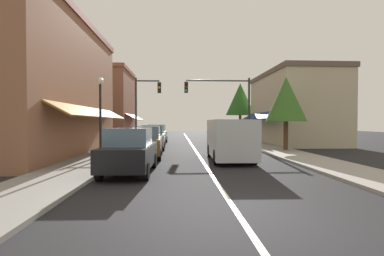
{
  "coord_description": "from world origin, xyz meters",
  "views": [
    {
      "loc": [
        -1.33,
        -5.74,
        2.0
      ],
      "look_at": [
        -0.16,
        15.84,
        1.55
      ],
      "focal_mm": 26.64,
      "sensor_mm": 36.0,
      "label": 1
    }
  ],
  "objects_px": {
    "parked_car_far_left": "(157,134)",
    "traffic_signal_left_corner": "(144,102)",
    "parked_car_third_left": "(153,137)",
    "traffic_signal_mast_arm": "(227,99)",
    "van_in_lane": "(230,138)",
    "tree_right_near": "(286,99)",
    "parked_car_second_left": "(146,142)",
    "parked_car_nearest_left": "(130,151)",
    "tree_right_far": "(240,99)",
    "street_lamp_left_near": "(100,104)"
  },
  "relations": [
    {
      "from": "parked_car_far_left",
      "to": "traffic_signal_left_corner",
      "type": "bearing_deg",
      "value": -116.51
    },
    {
      "from": "parked_car_third_left",
      "to": "traffic_signal_mast_arm",
      "type": "bearing_deg",
      "value": 23.42
    },
    {
      "from": "traffic_signal_mast_arm",
      "to": "traffic_signal_left_corner",
      "type": "xyz_separation_m",
      "value": [
        -6.99,
        0.78,
        -0.21
      ]
    },
    {
      "from": "parked_car_third_left",
      "to": "traffic_signal_mast_arm",
      "type": "relative_size",
      "value": 0.72
    },
    {
      "from": "parked_car_far_left",
      "to": "van_in_lane",
      "type": "bearing_deg",
      "value": -67.39
    },
    {
      "from": "parked_car_far_left",
      "to": "tree_right_near",
      "type": "distance_m",
      "value": 12.18
    },
    {
      "from": "parked_car_second_left",
      "to": "tree_right_near",
      "type": "height_order",
      "value": "tree_right_near"
    },
    {
      "from": "traffic_signal_mast_arm",
      "to": "tree_right_near",
      "type": "bearing_deg",
      "value": -57.35
    },
    {
      "from": "parked_car_nearest_left",
      "to": "traffic_signal_left_corner",
      "type": "relative_size",
      "value": 0.72
    },
    {
      "from": "van_in_lane",
      "to": "tree_right_near",
      "type": "distance_m",
      "value": 6.63
    },
    {
      "from": "traffic_signal_left_corner",
      "to": "tree_right_far",
      "type": "distance_m",
      "value": 12.79
    },
    {
      "from": "parked_car_third_left",
      "to": "tree_right_far",
      "type": "xyz_separation_m",
      "value": [
        9.06,
        11.32,
        3.73
      ]
    },
    {
      "from": "parked_car_nearest_left",
      "to": "street_lamp_left_near",
      "type": "xyz_separation_m",
      "value": [
        -2.02,
        3.46,
        2.03
      ]
    },
    {
      "from": "street_lamp_left_near",
      "to": "tree_right_near",
      "type": "xyz_separation_m",
      "value": [
        11.19,
        4.27,
        0.61
      ]
    },
    {
      "from": "traffic_signal_mast_arm",
      "to": "parked_car_second_left",
      "type": "bearing_deg",
      "value": -127.3
    },
    {
      "from": "parked_car_far_left",
      "to": "tree_right_near",
      "type": "height_order",
      "value": "tree_right_near"
    },
    {
      "from": "parked_car_second_left",
      "to": "traffic_signal_mast_arm",
      "type": "height_order",
      "value": "traffic_signal_mast_arm"
    },
    {
      "from": "traffic_signal_mast_arm",
      "to": "street_lamp_left_near",
      "type": "distance_m",
      "value": 12.26
    },
    {
      "from": "tree_right_near",
      "to": "van_in_lane",
      "type": "bearing_deg",
      "value": -138.08
    },
    {
      "from": "parked_car_second_left",
      "to": "tree_right_near",
      "type": "xyz_separation_m",
      "value": [
        9.09,
        2.84,
        2.64
      ]
    },
    {
      "from": "traffic_signal_mast_arm",
      "to": "tree_right_near",
      "type": "xyz_separation_m",
      "value": [
        3.16,
        -4.94,
        -0.42
      ]
    },
    {
      "from": "parked_car_far_left",
      "to": "traffic_signal_mast_arm",
      "type": "xyz_separation_m",
      "value": [
        6.02,
        -2.62,
        3.06
      ]
    },
    {
      "from": "parked_car_second_left",
      "to": "traffic_signal_left_corner",
      "type": "height_order",
      "value": "traffic_signal_left_corner"
    },
    {
      "from": "parked_car_nearest_left",
      "to": "traffic_signal_left_corner",
      "type": "bearing_deg",
      "value": 95.36
    },
    {
      "from": "van_in_lane",
      "to": "street_lamp_left_near",
      "type": "xyz_separation_m",
      "value": [
        -6.59,
        -0.13,
        1.76
      ]
    },
    {
      "from": "parked_car_second_left",
      "to": "tree_right_near",
      "type": "relative_size",
      "value": 0.82
    },
    {
      "from": "parked_car_third_left",
      "to": "traffic_signal_left_corner",
      "type": "distance_m",
      "value": 4.64
    },
    {
      "from": "parked_car_nearest_left",
      "to": "tree_right_far",
      "type": "distance_m",
      "value": 23.41
    },
    {
      "from": "van_in_lane",
      "to": "street_lamp_left_near",
      "type": "height_order",
      "value": "street_lamp_left_near"
    },
    {
      "from": "parked_car_far_left",
      "to": "tree_right_near",
      "type": "relative_size",
      "value": 0.82
    },
    {
      "from": "parked_car_second_left",
      "to": "parked_car_far_left",
      "type": "relative_size",
      "value": 1.0
    },
    {
      "from": "traffic_signal_mast_arm",
      "to": "street_lamp_left_near",
      "type": "relative_size",
      "value": 1.35
    },
    {
      "from": "parked_car_far_left",
      "to": "street_lamp_left_near",
      "type": "xyz_separation_m",
      "value": [
        -2.01,
        -11.82,
        2.03
      ]
    },
    {
      "from": "parked_car_third_left",
      "to": "traffic_signal_mast_arm",
      "type": "xyz_separation_m",
      "value": [
        5.95,
        2.74,
        3.06
      ]
    },
    {
      "from": "tree_right_far",
      "to": "parked_car_third_left",
      "type": "bearing_deg",
      "value": -128.66
    },
    {
      "from": "parked_car_far_left",
      "to": "street_lamp_left_near",
      "type": "relative_size",
      "value": 0.97
    },
    {
      "from": "parked_car_third_left",
      "to": "parked_car_second_left",
      "type": "bearing_deg",
      "value": -90.91
    },
    {
      "from": "tree_right_far",
      "to": "tree_right_near",
      "type": "bearing_deg",
      "value": -89.74
    },
    {
      "from": "van_in_lane",
      "to": "traffic_signal_left_corner",
      "type": "bearing_deg",
      "value": 120.74
    },
    {
      "from": "street_lamp_left_near",
      "to": "tree_right_far",
      "type": "xyz_separation_m",
      "value": [
        11.13,
        17.79,
        1.7
      ]
    },
    {
      "from": "parked_car_third_left",
      "to": "van_in_lane",
      "type": "distance_m",
      "value": 7.78
    },
    {
      "from": "van_in_lane",
      "to": "traffic_signal_left_corner",
      "type": "distance_m",
      "value": 11.59
    },
    {
      "from": "parked_car_third_left",
      "to": "van_in_lane",
      "type": "relative_size",
      "value": 0.79
    },
    {
      "from": "parked_car_second_left",
      "to": "tree_right_far",
      "type": "relative_size",
      "value": 0.64
    },
    {
      "from": "parked_car_second_left",
      "to": "street_lamp_left_near",
      "type": "xyz_separation_m",
      "value": [
        -2.11,
        -1.43,
        2.03
      ]
    },
    {
      "from": "parked_car_second_left",
      "to": "van_in_lane",
      "type": "relative_size",
      "value": 0.79
    },
    {
      "from": "parked_car_far_left",
      "to": "street_lamp_left_near",
      "type": "distance_m",
      "value": 12.16
    },
    {
      "from": "parked_car_second_left",
      "to": "traffic_signal_left_corner",
      "type": "bearing_deg",
      "value": 95.6
    },
    {
      "from": "parked_car_nearest_left",
      "to": "traffic_signal_mast_arm",
      "type": "xyz_separation_m",
      "value": [
        6.01,
        12.66,
        3.06
      ]
    },
    {
      "from": "parked_car_nearest_left",
      "to": "tree_right_far",
      "type": "height_order",
      "value": "tree_right_far"
    }
  ]
}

